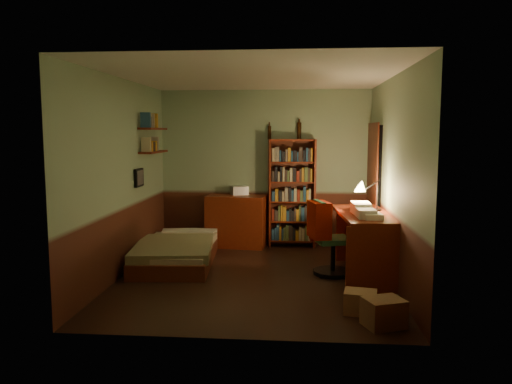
# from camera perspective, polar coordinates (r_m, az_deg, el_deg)

# --- Properties ---
(floor) EXTENTS (3.50, 4.00, 0.02)m
(floor) POSITION_cam_1_polar(r_m,az_deg,el_deg) (6.67, -0.18, -9.77)
(floor) COLOR black
(floor) RESTS_ON ground
(ceiling) EXTENTS (3.50, 4.00, 0.02)m
(ceiling) POSITION_cam_1_polar(r_m,az_deg,el_deg) (6.43, -0.19, 13.21)
(ceiling) COLOR silver
(ceiling) RESTS_ON wall_back
(wall_back) EXTENTS (3.50, 0.02, 2.60)m
(wall_back) POSITION_cam_1_polar(r_m,az_deg,el_deg) (8.42, 1.00, 2.76)
(wall_back) COLOR #87A582
(wall_back) RESTS_ON ground
(wall_left) EXTENTS (0.02, 4.00, 2.60)m
(wall_left) POSITION_cam_1_polar(r_m,az_deg,el_deg) (6.80, -15.13, 1.57)
(wall_left) COLOR #87A582
(wall_left) RESTS_ON ground
(wall_right) EXTENTS (0.02, 4.00, 2.60)m
(wall_right) POSITION_cam_1_polar(r_m,az_deg,el_deg) (6.51, 15.45, 1.34)
(wall_right) COLOR #87A582
(wall_right) RESTS_ON ground
(wall_front) EXTENTS (3.50, 0.02, 2.60)m
(wall_front) POSITION_cam_1_polar(r_m,az_deg,el_deg) (4.43, -2.44, -0.87)
(wall_front) COLOR #87A582
(wall_front) RESTS_ON ground
(doorway) EXTENTS (0.06, 0.90, 2.00)m
(doorway) POSITION_cam_1_polar(r_m,az_deg,el_deg) (7.81, 13.34, 0.05)
(doorway) COLOR black
(doorway) RESTS_ON ground
(door_trim) EXTENTS (0.02, 0.98, 2.08)m
(door_trim) POSITION_cam_1_polar(r_m,az_deg,el_deg) (7.80, 13.09, 0.06)
(door_trim) COLOR #4B1E11
(door_trim) RESTS_ON ground
(bed) EXTENTS (1.15, 1.96, 0.56)m
(bed) POSITION_cam_1_polar(r_m,az_deg,el_deg) (7.38, -9.04, -5.89)
(bed) COLOR #657546
(bed) RESTS_ON ground
(dresser) EXTENTS (1.01, 0.59, 0.86)m
(dresser) POSITION_cam_1_polar(r_m,az_deg,el_deg) (8.33, -2.25, -3.33)
(dresser) COLOR #631D0D
(dresser) RESTS_ON ground
(mini_stereo) EXTENTS (0.33, 0.29, 0.14)m
(mini_stereo) POSITION_cam_1_polar(r_m,az_deg,el_deg) (8.37, -1.92, 0.19)
(mini_stereo) COLOR #B2B2B7
(mini_stereo) RESTS_ON dresser
(bookshelf) EXTENTS (0.79, 0.34, 1.79)m
(bookshelf) POSITION_cam_1_polar(r_m,az_deg,el_deg) (8.28, 4.09, -0.15)
(bookshelf) COLOR #631D0D
(bookshelf) RESTS_ON ground
(bottle_left) EXTENTS (0.07, 0.07, 0.22)m
(bottle_left) POSITION_cam_1_polar(r_m,az_deg,el_deg) (8.34, 1.54, 6.82)
(bottle_left) COLOR black
(bottle_left) RESTS_ON bookshelf
(bottle_right) EXTENTS (0.08, 0.08, 0.27)m
(bottle_right) POSITION_cam_1_polar(r_m,az_deg,el_deg) (8.33, 4.95, 6.98)
(bottle_right) COLOR black
(bottle_right) RESTS_ON bookshelf
(desk) EXTENTS (0.78, 1.62, 0.84)m
(desk) POSITION_cam_1_polar(r_m,az_deg,el_deg) (6.80, 12.22, -5.85)
(desk) COLOR #631D0D
(desk) RESTS_ON ground
(paper_stack) EXTENTS (0.24, 0.32, 0.13)m
(paper_stack) POSITION_cam_1_polar(r_m,az_deg,el_deg) (6.82, 11.85, -1.64)
(paper_stack) COLOR silver
(paper_stack) RESTS_ON desk
(desk_lamp) EXTENTS (0.19, 0.19, 0.56)m
(desk_lamp) POSITION_cam_1_polar(r_m,az_deg,el_deg) (6.92, 13.73, 0.22)
(desk_lamp) COLOR black
(desk_lamp) RESTS_ON desk
(office_chair) EXTENTS (0.52, 0.48, 0.87)m
(office_chair) POSITION_cam_1_polar(r_m,az_deg,el_deg) (6.76, 8.82, -5.72)
(office_chair) COLOR #2C613C
(office_chair) RESTS_ON ground
(red_jacket) EXTENTS (0.27, 0.43, 0.48)m
(red_jacket) POSITION_cam_1_polar(r_m,az_deg,el_deg) (6.45, 7.42, -0.22)
(red_jacket) COLOR #B11800
(red_jacket) RESTS_ON office_chair
(wall_shelf_lower) EXTENTS (0.20, 0.90, 0.03)m
(wall_shelf_lower) POSITION_cam_1_polar(r_m,az_deg,el_deg) (7.79, -11.61, 4.51)
(wall_shelf_lower) COLOR #631D0D
(wall_shelf_lower) RESTS_ON wall_left
(wall_shelf_upper) EXTENTS (0.20, 0.90, 0.03)m
(wall_shelf_upper) POSITION_cam_1_polar(r_m,az_deg,el_deg) (7.78, -11.67, 7.09)
(wall_shelf_upper) COLOR #631D0D
(wall_shelf_upper) RESTS_ON wall_left
(framed_picture) EXTENTS (0.04, 0.32, 0.26)m
(framed_picture) POSITION_cam_1_polar(r_m,az_deg,el_deg) (7.36, -13.24, 1.61)
(framed_picture) COLOR black
(framed_picture) RESTS_ON wall_left
(cardboard_box_a) EXTENTS (0.45, 0.41, 0.28)m
(cardboard_box_a) POSITION_cam_1_polar(r_m,az_deg,el_deg) (5.18, 14.40, -13.21)
(cardboard_box_a) COLOR #8B6545
(cardboard_box_a) RESTS_ON ground
(cardboard_box_b) EXTENTS (0.38, 0.33, 0.24)m
(cardboard_box_b) POSITION_cam_1_polar(r_m,az_deg,el_deg) (5.49, 11.84, -12.21)
(cardboard_box_b) COLOR #8B6545
(cardboard_box_b) RESTS_ON ground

